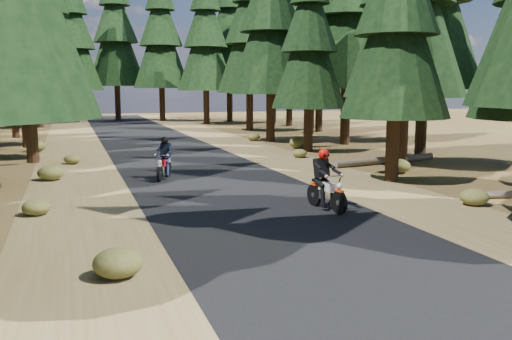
{
  "coord_description": "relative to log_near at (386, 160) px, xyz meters",
  "views": [
    {
      "loc": [
        -4.78,
        -13.04,
        3.35
      ],
      "look_at": [
        0.0,
        1.5,
        1.1
      ],
      "focal_mm": 40.0,
      "sensor_mm": 36.0,
      "label": 1
    }
  ],
  "objects": [
    {
      "name": "shoulder_l",
      "position": [
        -12.92,
        -3.65,
        -0.16
      ],
      "size": [
        3.2,
        100.0,
        0.01
      ],
      "primitive_type": "cube",
      "color": "brown",
      "rests_on": "ground"
    },
    {
      "name": "rider_follow",
      "position": [
        -9.88,
        -1.22,
        0.36
      ],
      "size": [
        1.2,
        1.79,
        1.54
      ],
      "rotation": [
        0.0,
        0.0,
        2.71
      ],
      "color": "#A00A11",
      "rests_on": "road"
    },
    {
      "name": "rider_lead",
      "position": [
        -6.52,
        -7.8,
        0.4
      ],
      "size": [
        0.83,
        1.93,
        1.66
      ],
      "rotation": [
        0.0,
        0.0,
        3.29
      ],
      "color": "beige",
      "rests_on": "road"
    },
    {
      "name": "understory_shrubs",
      "position": [
        -6.78,
        -1.09,
        0.11
      ],
      "size": [
        14.78,
        28.96,
        0.65
      ],
      "color": "#474C1E",
      "rests_on": "ground"
    },
    {
      "name": "log_near",
      "position": [
        0.0,
        0.0,
        0.0
      ],
      "size": [
        5.53,
        1.53,
        0.32
      ],
      "primitive_type": "cylinder",
      "rotation": [
        0.0,
        1.57,
        0.22
      ],
      "color": "#4C4233",
      "rests_on": "ground"
    },
    {
      "name": "ground",
      "position": [
        -8.32,
        -8.65,
        -0.16
      ],
      "size": [
        120.0,
        120.0,
        0.0
      ],
      "primitive_type": "plane",
      "color": "#4E371C",
      "rests_on": "ground"
    },
    {
      "name": "shoulder_r",
      "position": [
        -3.72,
        -3.65,
        -0.16
      ],
      "size": [
        3.2,
        100.0,
        0.01
      ],
      "primitive_type": "cube",
      "color": "brown",
      "rests_on": "ground"
    },
    {
      "name": "pine_forest",
      "position": [
        -8.34,
        12.4,
        7.73
      ],
      "size": [
        34.59,
        55.08,
        16.32
      ],
      "color": "black",
      "rests_on": "ground"
    },
    {
      "name": "road",
      "position": [
        -8.32,
        -3.65,
        -0.15
      ],
      "size": [
        6.0,
        100.0,
        0.01
      ],
      "primitive_type": "cube",
      "color": "black",
      "rests_on": "ground"
    }
  ]
}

